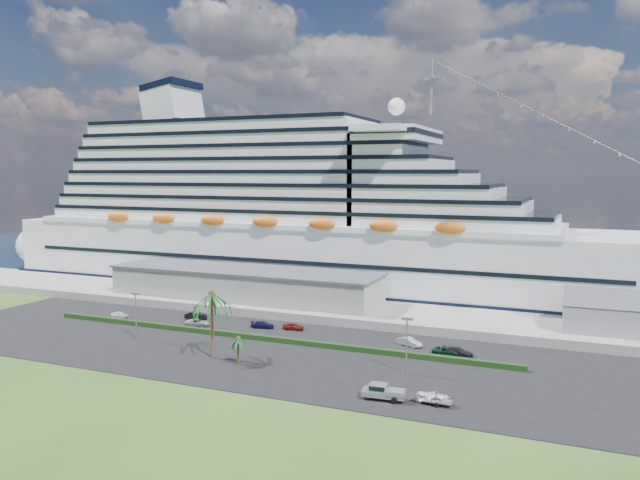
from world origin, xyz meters
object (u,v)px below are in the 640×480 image
at_px(cruise_ship, 304,222).
at_px(pickup_truck, 383,391).
at_px(boat_trailer, 435,397).
at_px(parked_car_3, 262,325).

distance_m(cruise_ship, pickup_truck, 80.22).
distance_m(pickup_truck, boat_trailer, 6.59).
distance_m(parked_car_3, pickup_truck, 41.28).
distance_m(cruise_ship, boat_trailer, 83.20).
bearing_deg(parked_car_3, boat_trailer, -134.79).
bearing_deg(parked_car_3, cruise_ship, 2.98).
xyz_separation_m(parked_car_3, boat_trailer, (38.14, -25.81, 0.40)).
xyz_separation_m(cruise_ship, parked_car_3, (9.82, -40.37, -15.95)).
relative_size(cruise_ship, parked_car_3, 44.03).
height_order(parked_car_3, boat_trailer, boat_trailer).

